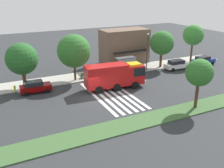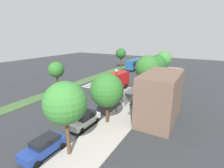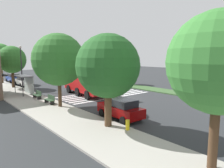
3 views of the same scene
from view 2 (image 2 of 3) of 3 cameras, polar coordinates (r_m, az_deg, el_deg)
name	(u,v)px [view 2 (image 2 of 3)]	position (r m, az deg, el deg)	size (l,w,h in m)	color
ground_plane	(114,85)	(39.87, 0.85, -0.28)	(120.00, 120.00, 0.00)	#2D3033
sidewalk	(152,90)	(36.64, 13.32, -2.09)	(60.00, 4.50, 0.14)	#ADA89E
median_strip	(87,80)	(44.21, -8.59, 1.28)	(60.00, 3.00, 0.14)	#3D6033
crosswalk	(109,88)	(37.74, -0.98, -1.21)	(4.95, 12.12, 0.01)	silver
fire_truck	(114,82)	(34.80, 0.52, 0.78)	(8.99, 3.36, 3.64)	#B71414
parked_car_west	(146,78)	(43.53, 11.51, 1.98)	(4.32, 2.12, 1.68)	#720505
parked_car_mid	(85,119)	(22.35, -9.30, -11.69)	(4.80, 2.16, 1.71)	silver
parked_car_east	(44,146)	(18.59, -22.19, -19.05)	(4.52, 2.06, 1.68)	navy
transit_bus	(135,63)	(59.10, 7.89, 7.00)	(10.43, 2.86, 3.48)	navy
bus_stop_shelter	(130,94)	(28.06, 6.26, -3.44)	(3.50, 1.40, 2.46)	#4C4C51
bench_near_shelter	(139,94)	(32.00, 9.06, -3.53)	(1.60, 0.50, 0.90)	#2D472D
bench_west_of_shelter	(145,89)	(35.19, 11.08, -1.82)	(1.60, 0.50, 0.90)	#2D472D
street_lamp	(116,88)	(24.40, 1.49, -1.24)	(0.36, 0.36, 6.51)	#2D2D30
storefront_building	(160,97)	(23.71, 16.13, -4.15)	(8.91, 5.26, 6.55)	brown
sidewalk_tree_far_west	(164,59)	(50.39, 17.21, 8.13)	(4.42, 4.42, 6.97)	#47301E
sidewalk_tree_west	(157,64)	(43.25, 15.00, 6.53)	(4.52, 4.52, 6.60)	#513823
sidewalk_tree_center	(147,68)	(35.93, 11.93, 5.43)	(5.12, 5.12, 7.22)	#47301E
sidewalk_tree_east	(107,90)	(21.25, -1.74, -2.18)	(4.32, 4.32, 6.60)	#47301E
sidewalk_tree_far_east	(65,103)	(15.58, -15.64, -6.32)	(3.92, 3.92, 7.28)	#513823
median_tree_far_west	(121,54)	(60.05, 3.02, 10.32)	(3.66, 3.66, 6.98)	#513823
median_tree_west	(56,70)	(36.17, -18.43, 4.60)	(3.24, 3.24, 6.05)	#47301E
fire_hydrant	(155,78)	(45.58, 14.52, 1.93)	(0.28, 0.28, 0.70)	gold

